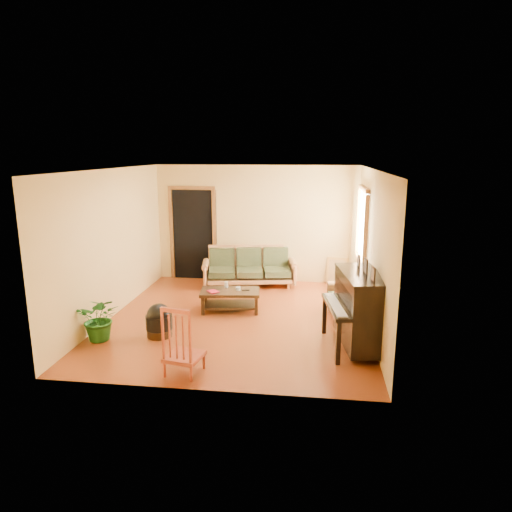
# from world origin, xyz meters

# --- Properties ---
(floor) EXTENTS (5.00, 5.00, 0.00)m
(floor) POSITION_xyz_m (0.00, 0.00, 0.00)
(floor) COLOR #66260D
(floor) RESTS_ON ground
(doorway) EXTENTS (1.08, 0.16, 2.05)m
(doorway) POSITION_xyz_m (-1.45, 2.48, 1.02)
(doorway) COLOR black
(doorway) RESTS_ON floor
(window) EXTENTS (0.12, 1.36, 1.46)m
(window) POSITION_xyz_m (2.21, 1.30, 1.50)
(window) COLOR white
(window) RESTS_ON right_wall
(sofa) EXTENTS (2.11, 1.18, 0.85)m
(sofa) POSITION_xyz_m (-0.09, 2.04, 0.43)
(sofa) COLOR #A86B3D
(sofa) RESTS_ON floor
(coffee_table) EXTENTS (1.14, 0.72, 0.39)m
(coffee_table) POSITION_xyz_m (-0.21, 0.39, 0.20)
(coffee_table) COLOR black
(coffee_table) RESTS_ON floor
(armchair) EXTENTS (0.92, 0.95, 0.80)m
(armchair) POSITION_xyz_m (1.94, 0.42, 0.40)
(armchair) COLOR #A86B3D
(armchair) RESTS_ON floor
(piano) EXTENTS (0.96, 1.41, 1.16)m
(piano) POSITION_xyz_m (2.01, -0.96, 0.58)
(piano) COLOR black
(piano) RESTS_ON floor
(footstool) EXTENTS (0.53, 0.53, 0.40)m
(footstool) POSITION_xyz_m (-1.12, -0.93, 0.20)
(footstool) COLOR black
(footstool) RESTS_ON floor
(red_chair) EXTENTS (0.54, 0.57, 0.96)m
(red_chair) POSITION_xyz_m (-0.37, -2.09, 0.48)
(red_chair) COLOR maroon
(red_chair) RESTS_ON floor
(leaning_frame) EXTENTS (0.48, 0.19, 0.62)m
(leaning_frame) POSITION_xyz_m (1.83, 2.41, 0.31)
(leaning_frame) COLOR gold
(leaning_frame) RESTS_ON floor
(ceramic_crock) EXTENTS (0.24, 0.24, 0.27)m
(ceramic_crock) POSITION_xyz_m (1.99, 2.26, 0.14)
(ceramic_crock) COLOR #2F478D
(ceramic_crock) RESTS_ON floor
(potted_plant) EXTENTS (0.73, 0.66, 0.72)m
(potted_plant) POSITION_xyz_m (-1.97, -1.19, 0.36)
(potted_plant) COLOR #1B5719
(potted_plant) RESTS_ON floor
(book) EXTENTS (0.27, 0.27, 0.02)m
(book) POSITION_xyz_m (-0.56, 0.19, 0.40)
(book) COLOR maroon
(book) RESTS_ON coffee_table
(candle) EXTENTS (0.08, 0.08, 0.11)m
(candle) POSITION_xyz_m (-0.32, 0.56, 0.45)
(candle) COLOR silver
(candle) RESTS_ON coffee_table
(glass_jar) EXTENTS (0.11, 0.11, 0.06)m
(glass_jar) POSITION_xyz_m (-0.07, 0.43, 0.42)
(glass_jar) COLOR silver
(glass_jar) RESTS_ON coffee_table
(remote) EXTENTS (0.14, 0.06, 0.01)m
(remote) POSITION_xyz_m (0.08, 0.42, 0.40)
(remote) COLOR black
(remote) RESTS_ON coffee_table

